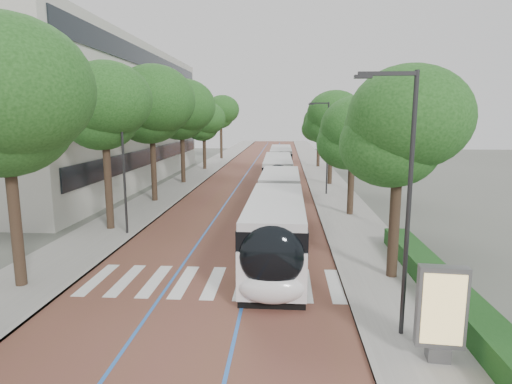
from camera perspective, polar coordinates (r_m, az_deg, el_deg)
ground at (r=17.42m, az=-6.86°, el=-13.13°), size 160.00×160.00×0.00m
road at (r=56.23m, az=0.70°, el=2.95°), size 11.00×140.00×0.02m
sidewalk_left at (r=57.13m, az=-6.84°, el=3.04°), size 4.00×140.00×0.12m
sidewalk_right at (r=56.31m, az=8.35°, el=2.91°), size 4.00×140.00×0.12m
kerb_left at (r=56.81m, az=-4.95°, el=3.04°), size 0.20×140.00×0.14m
kerb_right at (r=56.20m, az=6.42°, el=2.94°), size 0.20×140.00×0.14m
zebra_crossing at (r=18.28m, az=-5.64°, el=-11.88°), size 10.55×3.60×0.01m
lane_line_left at (r=56.34m, az=-0.92°, el=2.98°), size 0.12×126.00×0.01m
lane_line_right at (r=56.17m, az=2.34°, el=2.95°), size 0.12×126.00×0.01m
office_building at (r=49.22m, az=-23.74°, el=9.31°), size 18.11×40.00×14.00m
hedge at (r=17.97m, az=23.60°, el=-11.39°), size 1.20×14.00×0.80m
streetlight_near at (r=13.36m, az=19.11°, el=0.86°), size 1.82×0.20×8.00m
streetlight_far at (r=37.95m, az=9.27°, el=6.78°), size 1.82×0.20×8.00m
lamp_post_left at (r=25.60m, az=-17.23°, el=3.45°), size 0.14×0.14×8.00m
trees_left at (r=40.08m, az=-11.64°, el=10.30°), size 6.47×60.94×10.30m
trees_right at (r=38.38m, az=10.90°, el=8.57°), size 5.57×46.88×8.90m
lead_bus at (r=23.25m, az=2.93°, el=-2.96°), size 2.69×18.42×3.20m
bus_queued_0 at (r=39.44m, az=2.94°, el=2.34°), size 2.71×12.43×3.20m
bus_queued_1 at (r=52.39m, az=3.34°, el=4.20°), size 2.63×12.42×3.20m
ad_panel at (r=13.17m, az=23.46°, el=-14.42°), size 1.34×0.55×2.72m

